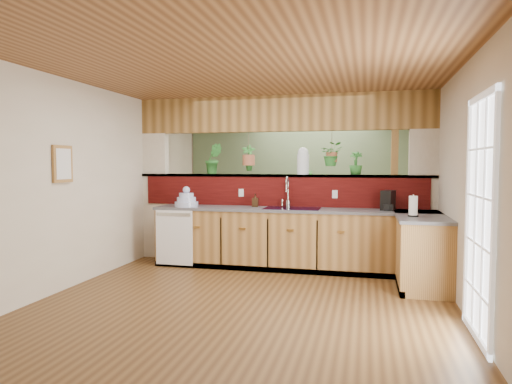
% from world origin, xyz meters
% --- Properties ---
extents(ground, '(4.60, 7.00, 0.01)m').
position_xyz_m(ground, '(0.00, 0.00, 0.00)').
color(ground, '#56381A').
rests_on(ground, ground).
extents(ceiling, '(4.60, 7.00, 0.01)m').
position_xyz_m(ceiling, '(0.00, 0.00, 2.60)').
color(ceiling, brown).
rests_on(ceiling, ground).
extents(wall_back, '(4.60, 0.02, 2.60)m').
position_xyz_m(wall_back, '(0.00, 3.50, 1.30)').
color(wall_back, beige).
rests_on(wall_back, ground).
extents(wall_front, '(4.60, 0.02, 2.60)m').
position_xyz_m(wall_front, '(0.00, -3.50, 1.30)').
color(wall_front, beige).
rests_on(wall_front, ground).
extents(wall_left, '(0.02, 7.00, 2.60)m').
position_xyz_m(wall_left, '(-2.30, 0.00, 1.30)').
color(wall_left, beige).
rests_on(wall_left, ground).
extents(wall_right, '(0.02, 7.00, 2.60)m').
position_xyz_m(wall_right, '(2.30, 0.00, 1.30)').
color(wall_right, beige).
rests_on(wall_right, ground).
extents(pass_through_partition, '(4.60, 0.21, 2.60)m').
position_xyz_m(pass_through_partition, '(0.03, 1.35, 1.19)').
color(pass_through_partition, beige).
rests_on(pass_through_partition, ground).
extents(pass_through_ledge, '(4.60, 0.21, 0.04)m').
position_xyz_m(pass_through_ledge, '(0.00, 1.35, 1.37)').
color(pass_through_ledge, brown).
rests_on(pass_through_ledge, ground).
extents(header_beam, '(4.60, 0.15, 0.55)m').
position_xyz_m(header_beam, '(0.00, 1.35, 2.33)').
color(header_beam, brown).
rests_on(header_beam, ground).
extents(sage_backwall, '(4.55, 0.02, 2.55)m').
position_xyz_m(sage_backwall, '(0.00, 3.48, 1.30)').
color(sage_backwall, '#576D4A').
rests_on(sage_backwall, ground).
extents(countertop, '(4.14, 1.52, 0.90)m').
position_xyz_m(countertop, '(0.84, 0.87, 0.45)').
color(countertop, olive).
rests_on(countertop, ground).
extents(dishwasher, '(0.58, 0.03, 0.82)m').
position_xyz_m(dishwasher, '(-1.48, 0.66, 0.46)').
color(dishwasher, white).
rests_on(dishwasher, ground).
extents(navy_sink, '(0.82, 0.50, 0.18)m').
position_xyz_m(navy_sink, '(0.25, 0.98, 0.82)').
color(navy_sink, black).
rests_on(navy_sink, countertop).
extents(french_door, '(0.06, 1.02, 2.16)m').
position_xyz_m(french_door, '(2.27, -1.30, 1.05)').
color(french_door, white).
rests_on(french_door, ground).
extents(framed_print, '(0.04, 0.35, 0.45)m').
position_xyz_m(framed_print, '(-2.27, -0.80, 1.55)').
color(framed_print, olive).
rests_on(framed_print, wall_left).
extents(faucet, '(0.20, 0.20, 0.47)m').
position_xyz_m(faucet, '(0.15, 1.13, 1.15)').
color(faucet, '#B7B7B2').
rests_on(faucet, countertop).
extents(dish_stack, '(0.35, 0.35, 0.31)m').
position_xyz_m(dish_stack, '(-1.36, 0.86, 1.00)').
color(dish_stack, '#AAB5DC').
rests_on(dish_stack, countertop).
extents(soap_dispenser, '(0.10, 0.10, 0.20)m').
position_xyz_m(soap_dispenser, '(-0.33, 1.07, 1.00)').
color(soap_dispenser, '#362413').
rests_on(soap_dispenser, countertop).
extents(coffee_maker, '(0.15, 0.25, 0.28)m').
position_xyz_m(coffee_maker, '(1.60, 1.02, 1.03)').
color(coffee_maker, black).
rests_on(coffee_maker, countertop).
extents(paper_towel, '(0.13, 0.13, 0.27)m').
position_xyz_m(paper_towel, '(1.87, 0.30, 1.02)').
color(paper_towel, black).
rests_on(paper_towel, countertop).
extents(glass_jar, '(0.19, 0.19, 0.41)m').
position_xyz_m(glass_jar, '(0.36, 1.35, 1.60)').
color(glass_jar, silver).
rests_on(glass_jar, pass_through_ledge).
extents(ledge_plant_left, '(0.33, 0.31, 0.49)m').
position_xyz_m(ledge_plant_left, '(-1.09, 1.35, 1.63)').
color(ledge_plant_left, '#276A26').
rests_on(ledge_plant_left, pass_through_ledge).
extents(ledge_plant_right, '(0.20, 0.20, 0.35)m').
position_xyz_m(ledge_plant_right, '(1.15, 1.35, 1.56)').
color(ledge_plant_right, '#276A26').
rests_on(ledge_plant_right, pass_through_ledge).
extents(hanging_plant_a, '(0.24, 0.19, 0.54)m').
position_xyz_m(hanging_plant_a, '(-0.50, 1.35, 1.78)').
color(hanging_plant_a, brown).
rests_on(hanging_plant_a, header_beam).
extents(hanging_plant_b, '(0.34, 0.30, 0.47)m').
position_xyz_m(hanging_plant_b, '(0.79, 1.35, 1.85)').
color(hanging_plant_b, brown).
rests_on(hanging_plant_b, header_beam).
extents(shelving_console, '(1.39, 0.86, 0.91)m').
position_xyz_m(shelving_console, '(-0.28, 3.25, 0.50)').
color(shelving_console, black).
rests_on(shelving_console, ground).
extents(shelf_plant_a, '(0.24, 0.21, 0.39)m').
position_xyz_m(shelf_plant_a, '(-0.75, 3.25, 1.15)').
color(shelf_plant_a, '#276A26').
rests_on(shelf_plant_a, shelving_console).
extents(shelf_plant_b, '(0.34, 0.34, 0.49)m').
position_xyz_m(shelf_plant_b, '(0.15, 3.25, 1.20)').
color(shelf_plant_b, '#276A26').
rests_on(shelf_plant_b, shelving_console).
extents(floor_plant, '(0.85, 0.77, 0.83)m').
position_xyz_m(floor_plant, '(0.63, 2.49, 0.41)').
color(floor_plant, '#276A26').
rests_on(floor_plant, ground).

